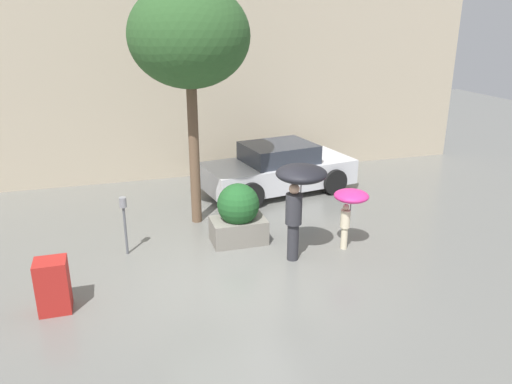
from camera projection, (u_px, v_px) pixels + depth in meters
The scene contains 9 objects.
ground_plane at pixel (236, 279), 9.10m from camera, with size 40.00×40.00×0.00m, color slate.
building_facade at pixel (178, 73), 13.97m from camera, with size 18.00×0.30×6.00m.
planter_box at pixel (238, 215), 10.39m from camera, with size 1.14×0.88×1.29m.
person_adult at pixel (299, 186), 9.37m from camera, with size 0.97×0.97×1.90m.
person_child at pixel (350, 202), 9.93m from camera, with size 0.70×0.70×1.27m.
parked_car_near at pixel (278, 169), 13.44m from camera, with size 4.24×2.45×1.33m.
street_tree at pixel (189, 37), 10.28m from camera, with size 2.54×2.54×5.22m.
parking_meter at pixel (124, 214), 9.77m from camera, with size 0.14×0.14×1.21m.
newspaper_box at pixel (53, 286), 7.98m from camera, with size 0.50×0.44×0.90m.
Camera 1 is at (-1.93, -7.82, 4.54)m, focal length 35.00 mm.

